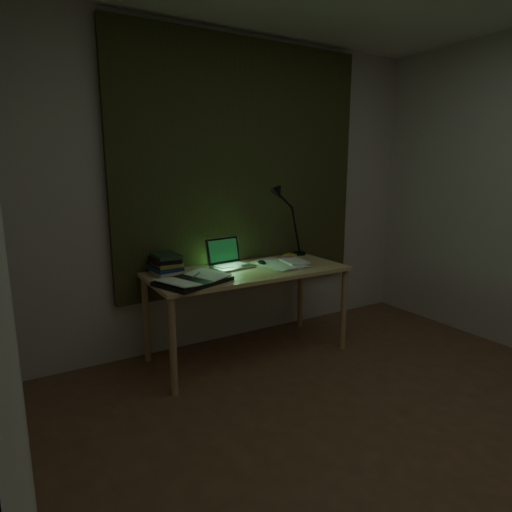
{
  "coord_description": "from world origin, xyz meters",
  "views": [
    {
      "loc": [
        -1.74,
        -1.17,
        1.46
      ],
      "look_at": [
        -0.18,
        1.47,
        0.82
      ],
      "focal_mm": 30.0,
      "sensor_mm": 36.0,
      "label": 1
    }
  ],
  "objects": [
    {
      "name": "laptop",
      "position": [
        -0.25,
        1.71,
        0.8
      ],
      "size": [
        0.36,
        0.39,
        0.22
      ],
      "primitive_type": null,
      "rotation": [
        0.0,
        0.0,
        0.15
      ],
      "color": "#A4A4A8",
      "rests_on": "desk"
    },
    {
      "name": "wall_left",
      "position": [
        -1.75,
        0.0,
        1.25
      ],
      "size": [
        0.0,
        4.0,
        2.5
      ],
      "primitive_type": "cube",
      "color": "beige",
      "rests_on": "ground"
    },
    {
      "name": "desk",
      "position": [
        -0.18,
        1.59,
        0.35
      ],
      "size": [
        1.52,
        0.66,
        0.69
      ],
      "primitive_type": null,
      "color": "tan",
      "rests_on": "floor"
    },
    {
      "name": "wall_back",
      "position": [
        0.0,
        2.0,
        1.25
      ],
      "size": [
        3.5,
        0.0,
        2.5
      ],
      "primitive_type": "cube",
      "color": "beige",
      "rests_on": "ground"
    },
    {
      "name": "sticky_pink",
      "position": [
        0.31,
        1.76,
        0.7
      ],
      "size": [
        0.09,
        0.09,
        0.02
      ],
      "primitive_type": "cube",
      "rotation": [
        0.0,
        0.0,
        -0.06
      ],
      "color": "pink",
      "rests_on": "desk"
    },
    {
      "name": "mouse",
      "position": [
        0.0,
        1.68,
        0.71
      ],
      "size": [
        0.06,
        0.09,
        0.03
      ],
      "primitive_type": "ellipsoid",
      "rotation": [
        0.0,
        0.0,
        -0.03
      ],
      "color": "black",
      "rests_on": "desk"
    },
    {
      "name": "sticky_yellow",
      "position": [
        0.39,
        1.85,
        0.7
      ],
      "size": [
        0.1,
        0.1,
        0.02
      ],
      "primitive_type": "cube",
      "rotation": [
        0.0,
        0.0,
        0.25
      ],
      "color": "yellow",
      "rests_on": "desk"
    },
    {
      "name": "floor",
      "position": [
        0.0,
        0.0,
        0.0
      ],
      "size": [
        3.5,
        4.0,
        0.0
      ],
      "primitive_type": "cube",
      "color": "brown",
      "rests_on": "ground"
    },
    {
      "name": "desk_lamp",
      "position": [
        0.5,
        1.85,
        0.98
      ],
      "size": [
        0.43,
        0.36,
        0.59
      ],
      "primitive_type": null,
      "rotation": [
        0.0,
        0.0,
        -0.14
      ],
      "color": "black",
      "rests_on": "desk"
    },
    {
      "name": "curtain",
      "position": [
        0.0,
        1.96,
        1.45
      ],
      "size": [
        2.2,
        0.06,
        2.0
      ],
      "primitive_type": "cube",
      "color": "#30371B",
      "rests_on": "wall_back"
    },
    {
      "name": "book_stack",
      "position": [
        -0.75,
        1.78,
        0.77
      ],
      "size": [
        0.21,
        0.24,
        0.15
      ],
      "primitive_type": null,
      "rotation": [
        0.0,
        0.0,
        0.07
      ],
      "color": "white",
      "rests_on": "desk"
    },
    {
      "name": "open_textbook",
      "position": [
        -0.68,
        1.45,
        0.71
      ],
      "size": [
        0.55,
        0.47,
        0.04
      ],
      "primitive_type": null,
      "rotation": [
        0.0,
        0.0,
        0.36
      ],
      "color": "white",
      "rests_on": "desk"
    },
    {
      "name": "loose_papers",
      "position": [
        0.2,
        1.6,
        0.7
      ],
      "size": [
        0.39,
        0.41,
        0.02
      ],
      "primitive_type": null,
      "rotation": [
        0.0,
        0.0,
        0.02
      ],
      "color": "white",
      "rests_on": "desk"
    }
  ]
}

